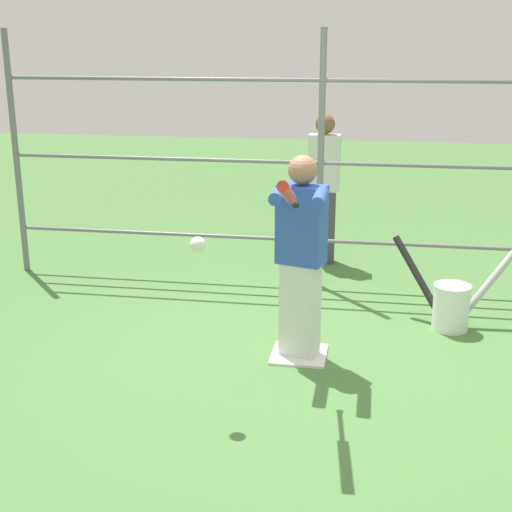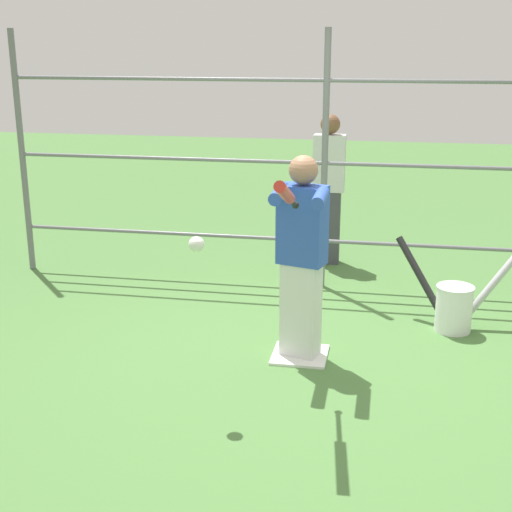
{
  "view_description": "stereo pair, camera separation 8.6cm",
  "coord_description": "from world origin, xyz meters",
  "px_view_note": "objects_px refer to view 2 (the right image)",
  "views": [
    {
      "loc": [
        -0.49,
        4.81,
        2.23
      ],
      "look_at": [
        0.27,
        0.34,
        0.86
      ],
      "focal_mm": 50.0,
      "sensor_mm": 36.0,
      "label": 1
    },
    {
      "loc": [
        -0.57,
        4.79,
        2.23
      ],
      "look_at": [
        0.27,
        0.34,
        0.86
      ],
      "focal_mm": 50.0,
      "sensor_mm": 36.0,
      "label": 2
    }
  ],
  "objects_px": {
    "baseball_bat_swinging": "(286,195)",
    "softball_in_flight": "(197,244)",
    "bystander_behind_fence": "(328,187)",
    "batter": "(302,252)",
    "bat_bucket": "(454,304)"
  },
  "relations": [
    {
      "from": "baseball_bat_swinging",
      "to": "bat_bucket",
      "type": "bearing_deg",
      "value": -125.29
    },
    {
      "from": "bat_bucket",
      "to": "bystander_behind_fence",
      "type": "distance_m",
      "value": 2.08
    },
    {
      "from": "softball_in_flight",
      "to": "bystander_behind_fence",
      "type": "bearing_deg",
      "value": -99.07
    },
    {
      "from": "softball_in_flight",
      "to": "bystander_behind_fence",
      "type": "distance_m",
      "value": 3.26
    },
    {
      "from": "bat_bucket",
      "to": "bystander_behind_fence",
      "type": "height_order",
      "value": "bystander_behind_fence"
    },
    {
      "from": "baseball_bat_swinging",
      "to": "softball_in_flight",
      "type": "xyz_separation_m",
      "value": [
        0.54,
        -0.02,
        -0.33
      ]
    },
    {
      "from": "batter",
      "to": "softball_in_flight",
      "type": "relative_size",
      "value": 15.49
    },
    {
      "from": "batter",
      "to": "softball_in_flight",
      "type": "bearing_deg",
      "value": 57.31
    },
    {
      "from": "batter",
      "to": "bat_bucket",
      "type": "xyz_separation_m",
      "value": [
        -1.14,
        -0.75,
        -0.59
      ]
    },
    {
      "from": "softball_in_flight",
      "to": "baseball_bat_swinging",
      "type": "bearing_deg",
      "value": 177.84
    },
    {
      "from": "batter",
      "to": "baseball_bat_swinging",
      "type": "xyz_separation_m",
      "value": [
        -0.01,
        0.85,
        0.59
      ]
    },
    {
      "from": "baseball_bat_swinging",
      "to": "bat_bucket",
      "type": "distance_m",
      "value": 2.29
    },
    {
      "from": "batter",
      "to": "bystander_behind_fence",
      "type": "relative_size",
      "value": 0.97
    },
    {
      "from": "bystander_behind_fence",
      "to": "batter",
      "type": "bearing_deg",
      "value": 90.51
    },
    {
      "from": "baseball_bat_swinging",
      "to": "bystander_behind_fence",
      "type": "xyz_separation_m",
      "value": [
        0.03,
        -3.22,
        -0.59
      ]
    }
  ]
}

